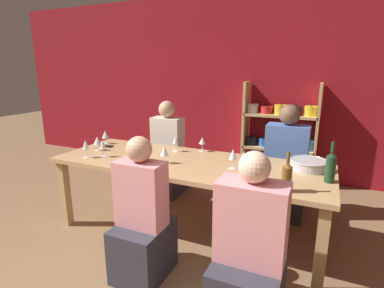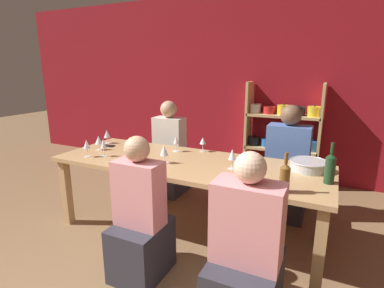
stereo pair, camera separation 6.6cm
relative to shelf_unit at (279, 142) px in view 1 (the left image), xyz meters
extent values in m
cube|color=maroon|center=(-0.58, 0.20, 0.76)|extent=(8.80, 0.06, 2.70)
cube|color=tan|center=(-0.50, 0.00, 0.13)|extent=(0.04, 0.30, 1.43)
cube|color=tan|center=(0.49, 0.00, 0.13)|extent=(0.04, 0.30, 1.43)
cube|color=tan|center=(0.00, 0.00, -0.57)|extent=(0.99, 0.30, 0.04)
cylinder|color=#E0561E|center=(-0.40, 0.00, -0.48)|extent=(0.17, 0.17, 0.15)
sphere|color=black|center=(-0.40, 0.00, -0.39)|extent=(0.02, 0.02, 0.02)
cylinder|color=black|center=(-0.20, 0.00, -0.49)|extent=(0.18, 0.18, 0.13)
sphere|color=black|center=(-0.20, 0.00, -0.41)|extent=(0.02, 0.02, 0.02)
cylinder|color=#E0561E|center=(0.00, 0.00, -0.49)|extent=(0.18, 0.18, 0.13)
sphere|color=black|center=(0.00, 0.00, -0.41)|extent=(0.02, 0.02, 0.02)
cylinder|color=#338447|center=(0.20, 0.00, -0.50)|extent=(0.17, 0.17, 0.11)
sphere|color=black|center=(0.20, 0.00, -0.43)|extent=(0.02, 0.02, 0.02)
cylinder|color=silver|center=(0.39, 0.00, -0.50)|extent=(0.18, 0.18, 0.10)
sphere|color=black|center=(0.39, 0.00, -0.44)|extent=(0.02, 0.02, 0.02)
cube|color=tan|center=(0.00, 0.00, -0.09)|extent=(0.99, 0.30, 0.04)
cylinder|color=black|center=(-0.40, 0.00, -0.02)|extent=(0.18, 0.18, 0.12)
sphere|color=black|center=(-0.40, 0.00, 0.06)|extent=(0.02, 0.02, 0.02)
cylinder|color=#235BAD|center=(-0.20, 0.00, -0.02)|extent=(0.18, 0.18, 0.11)
sphere|color=black|center=(-0.20, 0.00, 0.05)|extent=(0.02, 0.02, 0.02)
cylinder|color=gold|center=(0.00, 0.00, 0.00)|extent=(0.18, 0.18, 0.15)
sphere|color=black|center=(0.00, 0.00, 0.09)|extent=(0.02, 0.02, 0.02)
cylinder|color=#338447|center=(0.20, 0.00, 0.00)|extent=(0.18, 0.18, 0.15)
sphere|color=black|center=(0.20, 0.00, 0.08)|extent=(0.02, 0.02, 0.02)
cylinder|color=#235BAD|center=(0.39, 0.00, 0.00)|extent=(0.18, 0.18, 0.14)
sphere|color=black|center=(0.39, 0.00, 0.08)|extent=(0.02, 0.02, 0.02)
cube|color=tan|center=(0.00, 0.00, 0.38)|extent=(0.99, 0.30, 0.04)
cylinder|color=silver|center=(-0.40, 0.00, 0.47)|extent=(0.16, 0.16, 0.13)
sphere|color=black|center=(-0.40, 0.00, 0.54)|extent=(0.02, 0.02, 0.02)
cylinder|color=red|center=(-0.20, 0.00, 0.45)|extent=(0.17, 0.17, 0.10)
sphere|color=black|center=(-0.20, 0.00, 0.52)|extent=(0.02, 0.02, 0.02)
cylinder|color=gold|center=(0.00, 0.00, 0.47)|extent=(0.18, 0.18, 0.13)
sphere|color=black|center=(0.00, 0.00, 0.54)|extent=(0.02, 0.02, 0.02)
cylinder|color=black|center=(0.20, 0.00, 0.46)|extent=(0.17, 0.17, 0.12)
sphere|color=black|center=(0.20, 0.00, 0.53)|extent=(0.02, 0.02, 0.02)
cylinder|color=gold|center=(0.39, 0.00, 0.47)|extent=(0.18, 0.18, 0.13)
sphere|color=black|center=(0.39, 0.00, 0.55)|extent=(0.02, 0.02, 0.02)
cube|color=tan|center=(-0.59, -1.83, 0.14)|extent=(2.62, 0.93, 0.04)
cube|color=tan|center=(-1.82, -2.22, -0.23)|extent=(0.08, 0.08, 0.71)
cube|color=tan|center=(0.64, -2.22, -0.23)|extent=(0.08, 0.08, 0.71)
cube|color=tan|center=(-1.82, -1.44, -0.23)|extent=(0.08, 0.08, 0.71)
cube|color=tan|center=(0.64, -1.44, -0.23)|extent=(0.08, 0.08, 0.71)
cylinder|color=#B7BABC|center=(0.48, -1.60, 0.20)|extent=(0.32, 0.32, 0.08)
torus|color=#B7BABC|center=(0.48, -1.60, 0.24)|extent=(0.33, 0.33, 0.01)
cylinder|color=#19381E|center=(0.65, -1.86, 0.26)|extent=(0.08, 0.08, 0.21)
cone|color=#19381E|center=(0.65, -1.86, 0.39)|extent=(0.08, 0.08, 0.03)
cylinder|color=#19381E|center=(0.65, -1.86, 0.44)|extent=(0.03, 0.03, 0.08)
cylinder|color=brown|center=(0.37, -2.19, 0.25)|extent=(0.07, 0.07, 0.19)
cone|color=brown|center=(0.37, -2.19, 0.36)|extent=(0.07, 0.07, 0.03)
cylinder|color=brown|center=(0.37, -2.19, 0.42)|extent=(0.03, 0.03, 0.08)
cylinder|color=white|center=(-1.57, -2.13, 0.16)|extent=(0.07, 0.07, 0.00)
cylinder|color=white|center=(-1.57, -2.13, 0.21)|extent=(0.01, 0.01, 0.08)
cone|color=white|center=(-1.57, -2.13, 0.29)|extent=(0.07, 0.07, 0.09)
cylinder|color=maroon|center=(-1.57, -2.13, 0.27)|extent=(0.04, 0.04, 0.04)
cylinder|color=white|center=(-1.77, -1.59, 0.16)|extent=(0.07, 0.07, 0.00)
cylinder|color=white|center=(-1.77, -1.59, 0.20)|extent=(0.01, 0.01, 0.06)
cone|color=white|center=(-1.77, -1.59, 0.27)|extent=(0.08, 0.08, 0.09)
cylinder|color=maroon|center=(-1.77, -1.59, 0.25)|extent=(0.04, 0.04, 0.04)
cylinder|color=white|center=(0.02, -2.00, 0.16)|extent=(0.06, 0.06, 0.00)
cylinder|color=white|center=(0.02, -2.00, 0.19)|extent=(0.01, 0.01, 0.06)
cone|color=white|center=(0.02, -2.00, 0.26)|extent=(0.07, 0.07, 0.07)
cylinder|color=beige|center=(0.02, -2.00, 0.24)|extent=(0.04, 0.04, 0.03)
cylinder|color=white|center=(-1.43, -2.04, 0.16)|extent=(0.07, 0.07, 0.00)
cylinder|color=white|center=(-1.43, -2.04, 0.20)|extent=(0.01, 0.01, 0.08)
cone|color=white|center=(-1.43, -2.04, 0.29)|extent=(0.06, 0.06, 0.09)
cylinder|color=beige|center=(-1.43, -2.04, 0.27)|extent=(0.03, 0.03, 0.04)
cylinder|color=white|center=(-0.04, -1.84, 0.16)|extent=(0.07, 0.07, 0.00)
cylinder|color=white|center=(-0.04, -1.84, 0.20)|extent=(0.01, 0.01, 0.07)
cone|color=white|center=(-0.04, -1.84, 0.28)|extent=(0.06, 0.06, 0.10)
cylinder|color=maroon|center=(-0.04, -1.84, 0.26)|extent=(0.03, 0.03, 0.04)
cylinder|color=white|center=(-0.76, -1.97, 0.16)|extent=(0.07, 0.07, 0.00)
cylinder|color=white|center=(-0.76, -1.97, 0.20)|extent=(0.01, 0.01, 0.07)
cone|color=white|center=(-0.76, -1.97, 0.28)|extent=(0.08, 0.08, 0.09)
cylinder|color=beige|center=(-0.76, -1.97, 0.26)|extent=(0.04, 0.04, 0.04)
cylinder|color=white|center=(-0.14, -1.85, 0.16)|extent=(0.07, 0.07, 0.00)
cylinder|color=white|center=(-0.14, -1.85, 0.21)|extent=(0.01, 0.01, 0.08)
cone|color=white|center=(-0.14, -1.85, 0.29)|extent=(0.07, 0.07, 0.09)
cylinder|color=maroon|center=(-0.14, -1.85, 0.27)|extent=(0.04, 0.04, 0.04)
cylinder|color=white|center=(-0.86, -1.56, 0.16)|extent=(0.07, 0.07, 0.00)
cylinder|color=white|center=(-0.86, -1.56, 0.21)|extent=(0.01, 0.01, 0.09)
cone|color=white|center=(-0.86, -1.56, 0.29)|extent=(0.06, 0.06, 0.08)
cylinder|color=maroon|center=(-0.86, -1.56, 0.27)|extent=(0.03, 0.03, 0.03)
cylinder|color=white|center=(-0.60, -1.44, 0.16)|extent=(0.06, 0.06, 0.00)
cylinder|color=white|center=(-0.60, -1.44, 0.20)|extent=(0.01, 0.01, 0.08)
cone|color=white|center=(-0.60, -1.44, 0.28)|extent=(0.07, 0.07, 0.07)
cylinder|color=beige|center=(-0.60, -1.44, 0.26)|extent=(0.04, 0.04, 0.03)
cylinder|color=white|center=(-1.65, -1.87, 0.16)|extent=(0.06, 0.06, 0.00)
cylinder|color=white|center=(-1.65, -1.87, 0.19)|extent=(0.01, 0.01, 0.06)
cone|color=white|center=(-1.65, -1.87, 0.27)|extent=(0.08, 0.08, 0.09)
cube|color=black|center=(-1.67, -1.70, 0.16)|extent=(0.15, 0.08, 0.01)
cube|color=#2D2D38|center=(0.22, -2.63, -0.38)|extent=(0.43, 0.54, 0.42)
cube|color=pink|center=(0.22, -2.63, 0.10)|extent=(0.43, 0.24, 0.53)
sphere|color=beige|center=(0.22, -2.63, 0.46)|extent=(0.19, 0.19, 0.19)
cube|color=#2D2D38|center=(-1.25, -1.02, -0.38)|extent=(0.39, 0.49, 0.43)
cube|color=silver|center=(-1.25, -1.02, 0.13)|extent=(0.39, 0.22, 0.58)
sphere|color=tan|center=(-1.25, -1.02, 0.53)|extent=(0.21, 0.21, 0.21)
cube|color=#2D2D38|center=(-0.63, -2.56, -0.37)|extent=(0.37, 0.46, 0.44)
cube|color=pink|center=(-0.63, -2.56, 0.11)|extent=(0.37, 0.20, 0.51)
sphere|color=tan|center=(-0.63, -2.56, 0.46)|extent=(0.19, 0.19, 0.19)
cube|color=#2D2D38|center=(0.22, -0.98, -0.34)|extent=(0.45, 0.57, 0.49)
cube|color=#4C70B7|center=(0.22, -0.98, 0.17)|extent=(0.45, 0.25, 0.53)
sphere|color=brown|center=(0.22, -0.98, 0.54)|extent=(0.22, 0.22, 0.22)
camera|label=1|loc=(0.58, -4.31, 1.03)|focal=28.00mm
camera|label=2|loc=(0.63, -4.29, 1.03)|focal=28.00mm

